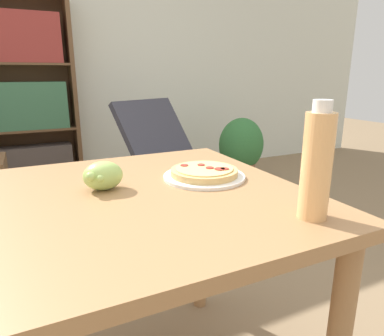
{
  "coord_description": "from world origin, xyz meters",
  "views": [
    {
      "loc": [
        -0.19,
        -0.95,
        1.08
      ],
      "look_at": [
        0.22,
        -0.1,
        0.82
      ],
      "focal_mm": 32.0,
      "sensor_mm": 36.0,
      "label": 1
    }
  ],
  "objects_px": {
    "lounge_chair_far": "(172,180)",
    "grape_bunch": "(103,176)",
    "pizza_on_plate": "(204,173)",
    "drink_bottle": "(317,165)",
    "bookshelf": "(30,103)",
    "potted_plant_floor": "(241,150)"
  },
  "relations": [
    {
      "from": "grape_bunch",
      "to": "drink_bottle",
      "type": "bearing_deg",
      "value": -45.55
    },
    {
      "from": "grape_bunch",
      "to": "drink_bottle",
      "type": "distance_m",
      "value": 0.57
    },
    {
      "from": "pizza_on_plate",
      "to": "drink_bottle",
      "type": "distance_m",
      "value": 0.41
    },
    {
      "from": "drink_bottle",
      "to": "pizza_on_plate",
      "type": "bearing_deg",
      "value": 102.21
    },
    {
      "from": "bookshelf",
      "to": "potted_plant_floor",
      "type": "xyz_separation_m",
      "value": [
        1.81,
        -0.67,
        -0.47
      ]
    },
    {
      "from": "lounge_chair_far",
      "to": "bookshelf",
      "type": "distance_m",
      "value": 1.51
    },
    {
      "from": "bookshelf",
      "to": "potted_plant_floor",
      "type": "bearing_deg",
      "value": -20.36
    },
    {
      "from": "lounge_chair_far",
      "to": "drink_bottle",
      "type": "bearing_deg",
      "value": -124.23
    },
    {
      "from": "lounge_chair_far",
      "to": "potted_plant_floor",
      "type": "relative_size",
      "value": 1.38
    },
    {
      "from": "grape_bunch",
      "to": "lounge_chair_far",
      "type": "relative_size",
      "value": 0.12
    },
    {
      "from": "pizza_on_plate",
      "to": "grape_bunch",
      "type": "height_order",
      "value": "grape_bunch"
    },
    {
      "from": "lounge_chair_far",
      "to": "potted_plant_floor",
      "type": "xyz_separation_m",
      "value": [
        0.89,
        0.4,
        0.07
      ]
    },
    {
      "from": "pizza_on_plate",
      "to": "lounge_chair_far",
      "type": "distance_m",
      "value": 1.55
    },
    {
      "from": "pizza_on_plate",
      "to": "bookshelf",
      "type": "bearing_deg",
      "value": 100.36
    },
    {
      "from": "grape_bunch",
      "to": "drink_bottle",
      "type": "xyz_separation_m",
      "value": [
        0.4,
        -0.4,
        0.09
      ]
    },
    {
      "from": "grape_bunch",
      "to": "potted_plant_floor",
      "type": "distance_m",
      "value": 2.48
    },
    {
      "from": "lounge_chair_far",
      "to": "grape_bunch",
      "type": "bearing_deg",
      "value": -141.61
    },
    {
      "from": "grape_bunch",
      "to": "bookshelf",
      "type": "xyz_separation_m",
      "value": [
        -0.14,
        2.45,
        0.03
      ]
    },
    {
      "from": "pizza_on_plate",
      "to": "grape_bunch",
      "type": "distance_m",
      "value": 0.32
    },
    {
      "from": "lounge_chair_far",
      "to": "potted_plant_floor",
      "type": "height_order",
      "value": "lounge_chair_far"
    },
    {
      "from": "grape_bunch",
      "to": "drink_bottle",
      "type": "height_order",
      "value": "drink_bottle"
    },
    {
      "from": "pizza_on_plate",
      "to": "drink_bottle",
      "type": "xyz_separation_m",
      "value": [
        0.08,
        -0.38,
        0.11
      ]
    }
  ]
}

